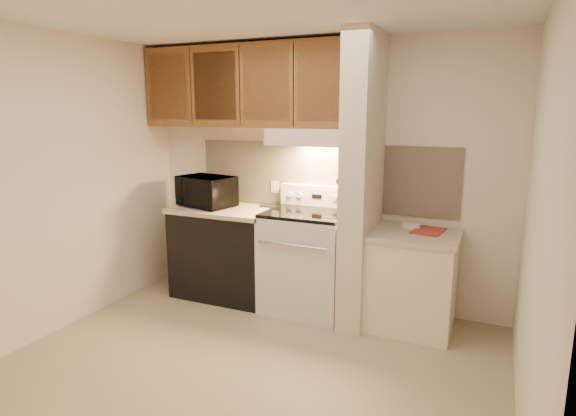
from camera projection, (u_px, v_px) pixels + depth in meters
The scene contains 50 objects.
floor at pixel (249, 366), 3.57m from camera, with size 3.60×3.60×0.00m, color tan.
ceiling at pixel (242, 8), 3.07m from camera, with size 3.60×3.60×0.00m, color white.
wall_back at pixel (321, 174), 4.66m from camera, with size 3.60×0.02×2.50m, color white.
wall_left at pixel (58, 185), 4.03m from camera, with size 0.02×3.00×2.50m, color white.
wall_right at pixel (538, 226), 2.60m from camera, with size 0.02×3.00×2.50m, color white.
backsplash at pixel (320, 176), 4.65m from camera, with size 2.60×0.02×0.63m, color beige.
range_body at pixel (307, 263), 4.51m from camera, with size 0.76×0.65×0.92m, color silver.
oven_window at pixel (294, 268), 4.22m from camera, with size 0.50×0.01×0.30m, color black.
oven_handle at pixel (292, 245), 4.14m from camera, with size 0.02×0.02×0.65m, color silver.
cooktop at pixel (307, 213), 4.41m from camera, with size 0.74×0.64×0.03m, color black.
range_backguard at pixel (318, 196), 4.65m from camera, with size 0.76×0.08×0.20m, color silver.
range_display at pixel (317, 196), 4.61m from camera, with size 0.10×0.01×0.04m, color black.
range_knob_left_outer at pixel (290, 194), 4.72m from camera, with size 0.05×0.05×0.02m, color silver.
range_knob_left_inner at pixel (299, 195), 4.68m from camera, with size 0.05×0.05×0.02m, color silver.
range_knob_right_inner at pixel (335, 198), 4.53m from camera, with size 0.05×0.05×0.02m, color silver.
range_knob_right_outer at pixel (345, 199), 4.49m from camera, with size 0.05×0.05×0.02m, color silver.
dishwasher_front at pixel (227, 254), 4.87m from camera, with size 1.00×0.63×0.87m, color black.
left_countertop at pixel (226, 210), 4.78m from camera, with size 1.04×0.67×0.04m, color beige.
spoon_rest at pixel (270, 207), 4.80m from camera, with size 0.22×0.07×0.02m, color black.
teal_jar at pixel (208, 197), 5.10m from camera, with size 0.08×0.08×0.09m, color #257070.
outlet at pixel (275, 187), 4.86m from camera, with size 0.08×0.01×0.12m, color #F5EBCB.
microwave at pixel (206, 191), 4.83m from camera, with size 0.55×0.37×0.30m, color black.
partition_pillar at pixel (362, 183), 4.14m from camera, with size 0.22×0.70×2.50m, color beige.
pillar_trim at pixel (350, 176), 4.18m from camera, with size 0.01×0.70×0.04m, color brown.
knife_strip at pixel (347, 174), 4.13m from camera, with size 0.02×0.42×0.04m, color black.
knife_blade_a at pixel (340, 188), 4.02m from camera, with size 0.01×0.04×0.16m, color silver.
knife_handle_a at pixel (341, 171), 3.99m from camera, with size 0.02×0.02×0.10m, color black.
knife_blade_b at pixel (343, 188), 4.09m from camera, with size 0.01×0.04×0.18m, color silver.
knife_handle_b at pixel (344, 170), 4.06m from camera, with size 0.02×0.02×0.10m, color black.
knife_blade_c at pixel (346, 188), 4.16m from camera, with size 0.01×0.04×0.20m, color silver.
knife_handle_c at pixel (346, 168), 4.14m from camera, with size 0.02×0.02×0.10m, color black.
knife_blade_d at pixel (348, 185), 4.22m from camera, with size 0.01×0.04×0.16m, color silver.
knife_handle_d at pixel (348, 168), 4.19m from camera, with size 0.02×0.02×0.10m, color black.
knife_blade_e at pixel (351, 185), 4.30m from camera, with size 0.01×0.04×0.18m, color silver.
knife_handle_e at pixel (352, 167), 4.28m from camera, with size 0.02×0.02×0.10m, color black.
oven_mitt at pixel (353, 191), 4.37m from camera, with size 0.03×0.10×0.24m, color gray.
right_cab_base at pixel (411, 283), 4.13m from camera, with size 0.70×0.60×0.81m, color #F5EBCB.
right_countertop at pixel (414, 235), 4.04m from camera, with size 0.74×0.64×0.04m, color beige.
red_folder at pixel (428, 231), 4.09m from camera, with size 0.24×0.32×0.01m, color #B8392D.
white_box at pixel (412, 226), 4.22m from camera, with size 0.14×0.10×0.04m, color white.
range_hood at pixel (313, 137), 4.39m from camera, with size 0.78×0.44×0.15m, color #F5EBCB.
hood_lip at pixel (304, 143), 4.21m from camera, with size 0.78×0.04×0.06m, color #F5EBCB.
upper_cabinets at pixel (248, 86), 4.61m from camera, with size 2.18×0.33×0.77m, color brown.
cab_door_a at pixel (168, 87), 4.79m from camera, with size 0.46×0.01×0.63m, color brown.
cab_gap_a at pixel (191, 87), 4.68m from camera, with size 0.01×0.01×0.73m, color black.
cab_door_b at pixel (215, 86), 4.57m from camera, with size 0.46×0.01×0.63m, color brown.
cab_gap_b at pixel (240, 86), 4.46m from camera, with size 0.01×0.01×0.73m, color black.
cab_door_c at pixel (266, 85), 4.36m from camera, with size 0.46×0.01×0.63m, color brown.
cab_gap_c at pixel (294, 84), 4.25m from camera, with size 0.01×0.01×0.73m, color black.
cab_door_d at pixel (323, 84), 4.14m from camera, with size 0.46×0.01×0.63m, color brown.
Camera 1 is at (1.59, -2.86, 1.87)m, focal length 30.00 mm.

